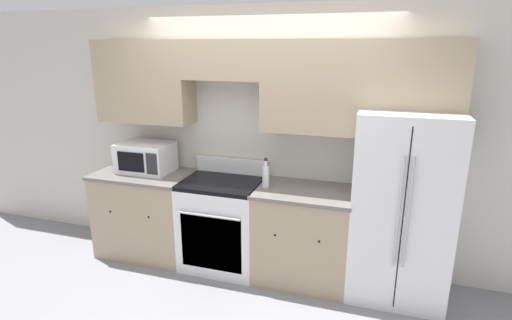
{
  "coord_description": "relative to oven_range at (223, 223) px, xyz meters",
  "views": [
    {
      "loc": [
        1.1,
        -3.16,
        2.22
      ],
      "look_at": [
        -0.0,
        0.31,
        1.17
      ],
      "focal_mm": 28.0,
      "sensor_mm": 36.0,
      "label": 1
    }
  ],
  "objects": [
    {
      "name": "ground_plane",
      "position": [
        0.36,
        -0.31,
        -0.47
      ],
      "size": [
        12.0,
        12.0,
        0.0
      ],
      "primitive_type": "plane",
      "color": "gray"
    },
    {
      "name": "microwave",
      "position": [
        -0.89,
        0.06,
        0.61
      ],
      "size": [
        0.55,
        0.4,
        0.31
      ],
      "color": "white",
      "rests_on": "lower_cabinets_left"
    },
    {
      "name": "bottle",
      "position": [
        0.47,
        -0.03,
        0.57
      ],
      "size": [
        0.07,
        0.07,
        0.29
      ],
      "color": "silver",
      "rests_on": "lower_cabinets_right"
    },
    {
      "name": "oven_range",
      "position": [
        0.0,
        0.0,
        0.0
      ],
      "size": [
        0.78,
        0.65,
        1.08
      ],
      "color": "white",
      "rests_on": "ground_plane"
    },
    {
      "name": "wall_back",
      "position": [
        0.38,
        0.27,
        1.07
      ],
      "size": [
        8.0,
        0.39,
        2.6
      ],
      "color": "beige",
      "rests_on": "ground_plane"
    },
    {
      "name": "lower_cabinets_right",
      "position": [
        0.83,
        0.0,
        -0.0
      ],
      "size": [
        0.91,
        0.64,
        0.92
      ],
      "color": "tan",
      "rests_on": "ground_plane"
    },
    {
      "name": "refrigerator",
      "position": [
        1.69,
        0.03,
        0.38
      ],
      "size": [
        0.83,
        0.72,
        1.7
      ],
      "color": "white",
      "rests_on": "ground_plane"
    },
    {
      "name": "lower_cabinets_left",
      "position": [
        -0.89,
        0.0,
        -0.0
      ],
      "size": [
        1.03,
        0.64,
        0.92
      ],
      "color": "tan",
      "rests_on": "ground_plane"
    }
  ]
}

